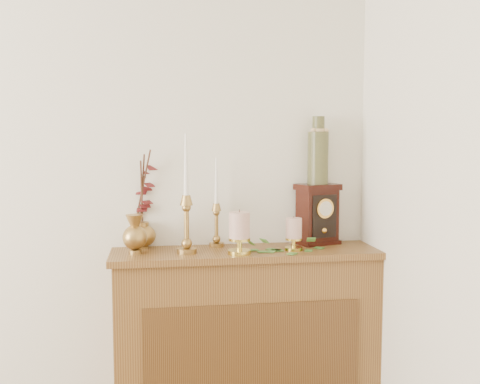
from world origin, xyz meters
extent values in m
cube|color=brown|center=(1.40, 2.10, 0.45)|extent=(1.20, 0.30, 0.90)
cube|color=brown|center=(1.40, 1.95, 0.41)|extent=(0.96, 0.01, 0.63)
cube|color=brown|center=(1.40, 2.10, 0.92)|extent=(1.24, 0.34, 0.03)
cylinder|color=#AB8444|center=(1.12, 2.06, 0.94)|extent=(0.09, 0.09, 0.02)
sphere|color=#AB8444|center=(1.12, 2.06, 0.97)|extent=(0.05, 0.05, 0.05)
cylinder|color=#AB8444|center=(1.12, 2.06, 1.05)|extent=(0.02, 0.02, 0.15)
sphere|color=#AB8444|center=(1.12, 2.06, 1.13)|extent=(0.04, 0.04, 0.04)
cone|color=#AB8444|center=(1.12, 2.06, 1.17)|extent=(0.06, 0.06, 0.04)
cone|color=white|center=(1.12, 2.06, 1.32)|extent=(0.02, 0.02, 0.28)
cylinder|color=#AB8444|center=(1.27, 2.20, 0.94)|extent=(0.07, 0.07, 0.02)
sphere|color=#AB8444|center=(1.27, 2.20, 0.96)|extent=(0.04, 0.04, 0.04)
cylinder|color=#AB8444|center=(1.27, 2.20, 1.03)|extent=(0.02, 0.02, 0.12)
sphere|color=#AB8444|center=(1.27, 2.20, 1.09)|extent=(0.03, 0.03, 0.03)
cone|color=#AB8444|center=(1.27, 2.20, 1.12)|extent=(0.05, 0.05, 0.03)
cone|color=white|center=(1.27, 2.20, 1.24)|extent=(0.02, 0.02, 0.22)
cylinder|color=#AB8444|center=(0.89, 2.08, 0.94)|extent=(0.06, 0.06, 0.02)
sphere|color=#AB8444|center=(0.89, 2.08, 1.00)|extent=(0.11, 0.11, 0.11)
cone|color=#AB8444|center=(0.89, 2.08, 1.08)|extent=(0.08, 0.08, 0.05)
cylinder|color=#AB8444|center=(0.92, 2.21, 0.93)|extent=(0.05, 0.05, 0.01)
ellipsoid|color=#AB8444|center=(0.92, 2.21, 0.99)|extent=(0.12, 0.12, 0.11)
cylinder|color=#AB8444|center=(0.92, 2.21, 1.04)|extent=(0.06, 0.06, 0.02)
cylinder|color=#472819|center=(0.92, 2.22, 1.19)|extent=(0.01, 0.08, 0.29)
cylinder|color=#472819|center=(0.93, 2.22, 1.21)|extent=(0.03, 0.06, 0.33)
cylinder|color=#472819|center=(0.93, 2.22, 1.22)|extent=(0.08, 0.09, 0.34)
cylinder|color=gold|center=(1.35, 2.01, 0.94)|extent=(0.10, 0.10, 0.02)
cylinder|color=gold|center=(1.35, 2.01, 0.97)|extent=(0.02, 0.02, 0.05)
cylinder|color=gold|center=(1.35, 2.01, 1.00)|extent=(0.10, 0.10, 0.01)
cylinder|color=beige|center=(1.35, 2.01, 1.06)|extent=(0.09, 0.09, 0.11)
cylinder|color=#472819|center=(1.35, 2.01, 1.12)|extent=(0.00, 0.00, 0.01)
cylinder|color=gold|center=(1.61, 2.05, 0.94)|extent=(0.08, 0.08, 0.01)
cylinder|color=gold|center=(1.61, 2.05, 0.96)|extent=(0.02, 0.02, 0.04)
cylinder|color=gold|center=(1.61, 2.05, 0.98)|extent=(0.08, 0.08, 0.01)
cylinder|color=beige|center=(1.61, 2.05, 1.03)|extent=(0.07, 0.07, 0.09)
cylinder|color=#472819|center=(1.61, 2.05, 1.08)|extent=(0.00, 0.00, 0.01)
cube|color=#43762D|center=(1.56, 2.07, 0.93)|extent=(0.04, 0.05, 0.00)
cube|color=#43762D|center=(1.66, 2.06, 0.93)|extent=(0.03, 0.04, 0.00)
cube|color=#43762D|center=(1.38, 2.08, 0.93)|extent=(0.05, 0.05, 0.00)
cube|color=#43762D|center=(1.44, 2.06, 0.93)|extent=(0.05, 0.05, 0.00)
cube|color=#43762D|center=(1.55, 2.00, 0.93)|extent=(0.04, 0.05, 0.00)
cube|color=#43762D|center=(1.40, 2.04, 0.93)|extent=(0.05, 0.04, 0.00)
cube|color=#43762D|center=(1.61, 1.97, 0.93)|extent=(0.05, 0.06, 0.00)
cube|color=#43762D|center=(1.51, 2.08, 0.93)|extent=(0.05, 0.05, 0.00)
cube|color=#43762D|center=(1.40, 2.07, 0.93)|extent=(0.05, 0.05, 0.00)
cube|color=#43762D|center=(1.41, 2.04, 0.97)|extent=(0.05, 0.05, 0.02)
cube|color=#43762D|center=(1.46, 1.98, 0.99)|extent=(0.04, 0.03, 0.02)
cube|color=#43762D|center=(1.68, 2.03, 0.98)|extent=(0.05, 0.04, 0.02)
cube|color=black|center=(1.76, 2.19, 0.94)|extent=(0.23, 0.19, 0.02)
cube|color=black|center=(1.76, 2.19, 1.07)|extent=(0.20, 0.16, 0.25)
cube|color=black|center=(1.76, 2.19, 1.21)|extent=(0.23, 0.19, 0.03)
cube|color=black|center=(1.78, 2.14, 1.07)|extent=(0.13, 0.05, 0.20)
cylinder|color=gold|center=(1.78, 2.13, 1.11)|extent=(0.09, 0.04, 0.09)
cylinder|color=silver|center=(1.78, 2.13, 1.11)|extent=(0.07, 0.03, 0.07)
sphere|color=gold|center=(1.78, 2.14, 1.00)|extent=(0.03, 0.03, 0.03)
cylinder|color=#193226|center=(1.76, 2.19, 1.35)|extent=(0.10, 0.10, 0.25)
cylinder|color=#193226|center=(1.76, 2.19, 1.50)|extent=(0.06, 0.06, 0.08)
cylinder|color=tan|center=(1.76, 2.19, 1.48)|extent=(0.07, 0.07, 0.02)
camera|label=1|loc=(0.99, -0.40, 1.44)|focal=42.00mm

